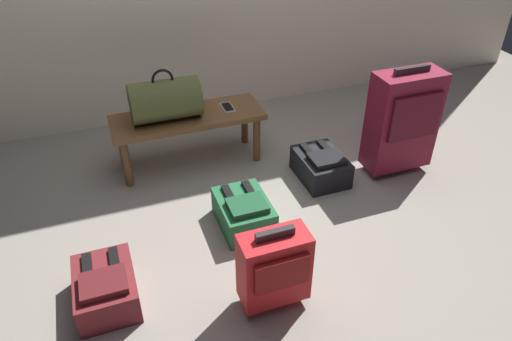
% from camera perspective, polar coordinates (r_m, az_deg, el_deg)
% --- Properties ---
extents(ground_plane, '(6.60, 6.60, 0.00)m').
position_cam_1_polar(ground_plane, '(2.79, 4.13, -6.03)').
color(ground_plane, gray).
extents(bench, '(1.00, 0.36, 0.37)m').
position_cam_1_polar(bench, '(3.16, -8.30, 5.82)').
color(bench, brown).
rests_on(bench, ground).
extents(duffel_bag_olive, '(0.44, 0.26, 0.34)m').
position_cam_1_polar(duffel_bag_olive, '(3.05, -11.03, 8.45)').
color(duffel_bag_olive, '#51562D').
rests_on(duffel_bag_olive, bench).
extents(cell_phone, '(0.07, 0.14, 0.01)m').
position_cam_1_polar(cell_phone, '(3.19, -3.49, 7.70)').
color(cell_phone, silver).
rests_on(cell_phone, bench).
extents(suitcase_upright_burgundy, '(0.44, 0.23, 0.74)m').
position_cam_1_polar(suitcase_upright_burgundy, '(3.16, 17.43, 5.87)').
color(suitcase_upright_burgundy, maroon).
rests_on(suitcase_upright_burgundy, ground).
extents(suitcase_small_red, '(0.32, 0.18, 0.46)m').
position_cam_1_polar(suitcase_small_red, '(2.18, 2.25, -11.72)').
color(suitcase_small_red, red).
rests_on(suitcase_small_red, ground).
extents(backpack_dark, '(0.28, 0.38, 0.21)m').
position_cam_1_polar(backpack_dark, '(3.11, 7.91, 0.55)').
color(backpack_dark, black).
rests_on(backpack_dark, ground).
extents(backpack_maroon, '(0.28, 0.38, 0.21)m').
position_cam_1_polar(backpack_maroon, '(2.40, -17.85, -13.43)').
color(backpack_maroon, maroon).
rests_on(backpack_maroon, ground).
extents(backpack_green, '(0.28, 0.38, 0.21)m').
position_cam_1_polar(backpack_green, '(2.70, -1.50, -5.07)').
color(backpack_green, '#1E6038').
rests_on(backpack_green, ground).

